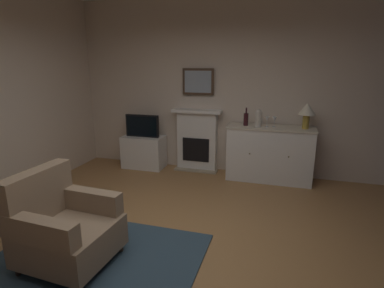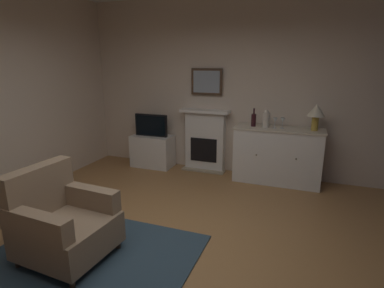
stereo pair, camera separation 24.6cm
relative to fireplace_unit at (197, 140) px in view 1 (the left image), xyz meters
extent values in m
cube|color=#9E7042|center=(0.43, -2.61, -0.60)|extent=(5.31, 5.54, 0.10)
cube|color=beige|center=(0.43, 0.13, 0.93)|extent=(5.31, 0.06, 2.96)
cube|color=#2D4251|center=(-0.24, -3.03, -0.54)|extent=(2.03, 1.79, 0.02)
cube|color=white|center=(0.00, 0.01, -0.02)|extent=(0.70, 0.18, 1.05)
cube|color=tan|center=(0.00, -0.09, -0.53)|extent=(0.77, 0.20, 0.03)
cube|color=black|center=(0.00, -0.09, -0.16)|extent=(0.48, 0.02, 0.42)
cube|color=white|center=(0.00, -0.02, 0.53)|extent=(0.87, 0.27, 0.05)
cube|color=#473323|center=(0.00, 0.05, 1.02)|extent=(0.55, 0.03, 0.45)
cube|color=#8C99A8|center=(0.00, 0.03, 1.02)|extent=(0.47, 0.01, 0.37)
cube|color=white|center=(1.27, -0.18, -0.11)|extent=(1.35, 0.45, 0.87)
cube|color=beige|center=(1.27, -0.18, 0.34)|extent=(1.38, 0.48, 0.03)
sphere|color=brown|center=(0.98, -0.41, -0.05)|extent=(0.02, 0.02, 0.02)
sphere|color=brown|center=(1.57, -0.41, -0.05)|extent=(0.02, 0.02, 0.02)
cylinder|color=#B79338|center=(1.79, -0.18, 0.46)|extent=(0.10, 0.10, 0.22)
cone|color=#EFE5C6|center=(1.79, -0.18, 0.66)|extent=(0.26, 0.26, 0.18)
cylinder|color=#331419|center=(0.87, -0.18, 0.45)|extent=(0.08, 0.08, 0.20)
cylinder|color=#331419|center=(0.87, -0.18, 0.60)|extent=(0.03, 0.03, 0.09)
cylinder|color=silver|center=(1.21, -0.21, 0.35)|extent=(0.06, 0.06, 0.00)
cylinder|color=silver|center=(1.21, -0.21, 0.40)|extent=(0.01, 0.01, 0.09)
cone|color=silver|center=(1.21, -0.21, 0.48)|extent=(0.07, 0.07, 0.07)
cylinder|color=silver|center=(1.32, -0.18, 0.35)|extent=(0.06, 0.06, 0.00)
cylinder|color=silver|center=(1.32, -0.18, 0.40)|extent=(0.01, 0.01, 0.09)
cone|color=silver|center=(1.32, -0.18, 0.48)|extent=(0.07, 0.07, 0.07)
cylinder|color=beige|center=(1.07, -0.23, 0.47)|extent=(0.11, 0.11, 0.24)
sphere|color=beige|center=(1.07, -0.23, 0.59)|extent=(0.08, 0.08, 0.08)
cube|color=white|center=(-0.98, -0.16, -0.26)|extent=(0.75, 0.42, 0.59)
cube|color=black|center=(-0.98, -0.18, 0.24)|extent=(0.62, 0.06, 0.40)
cube|color=black|center=(-0.98, -0.22, 0.24)|extent=(0.57, 0.01, 0.35)
cylinder|color=silver|center=(-1.68, -2.41, -0.48)|extent=(0.18, 0.18, 0.14)
sphere|color=#2D6B33|center=(-1.68, -2.41, -0.28)|extent=(0.30, 0.30, 0.30)
sphere|color=#2D6B33|center=(-1.62, -2.44, -0.21)|extent=(0.18, 0.18, 0.18)
cube|color=#8C7259|center=(-0.43, -2.99, -0.29)|extent=(0.84, 0.81, 0.32)
cube|color=#8C7259|center=(-0.76, -2.97, 0.12)|extent=(0.21, 0.77, 0.50)
cube|color=#8C7259|center=(-0.45, -3.31, -0.02)|extent=(0.73, 0.18, 0.22)
cube|color=#8C7259|center=(-0.41, -2.67, -0.02)|extent=(0.73, 0.18, 0.22)
cylinder|color=#473323|center=(-0.07, -2.69, -0.50)|extent=(0.05, 0.05, 0.10)
cylinder|color=#473323|center=(-0.79, -3.29, -0.50)|extent=(0.05, 0.05, 0.10)
cylinder|color=#473323|center=(-0.75, -2.65, -0.50)|extent=(0.05, 0.05, 0.10)
camera|label=1|loc=(1.42, -5.17, 1.35)|focal=28.93mm
camera|label=2|loc=(1.66, -5.09, 1.35)|focal=28.93mm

